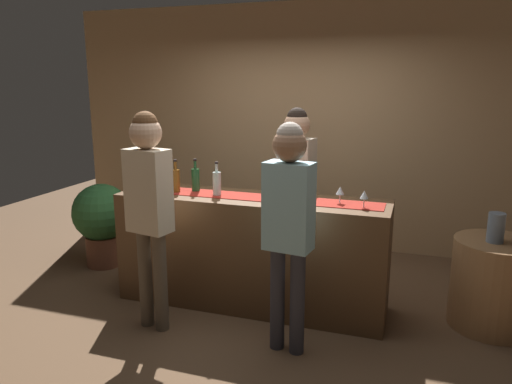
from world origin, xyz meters
The scene contains 16 objects.
ground_plane centered at (0.00, 0.00, 0.00)m, with size 10.00×10.00×0.00m, color brown.
back_wall centered at (0.00, 1.90, 1.45)m, with size 6.00×0.12×2.90m, color tan.
bar_counter centered at (0.00, 0.00, 0.50)m, with size 2.40×0.60×1.00m, color #543821.
counter_runner_cloth centered at (0.00, 0.00, 1.01)m, with size 2.28×0.28×0.01m, color maroon.
wine_bottle_clear centered at (-0.31, -0.03, 1.12)m, with size 0.07×0.07×0.30m.
wine_bottle_green centered at (-0.56, 0.06, 1.12)m, with size 0.07×0.07×0.30m.
wine_bottle_amber centered at (-0.71, -0.04, 1.12)m, with size 0.07×0.07×0.30m.
wine_glass_near_customer centered at (0.32, -0.03, 1.11)m, with size 0.07×0.07×0.14m.
wine_glass_mid_counter centered at (0.77, 0.02, 1.11)m, with size 0.07×0.07×0.14m.
wine_glass_far_end centered at (0.98, -0.07, 1.11)m, with size 0.07×0.07×0.14m.
bartender centered at (0.26, 0.58, 1.09)m, with size 0.38×0.28×1.76m.
customer_sipping centered at (0.51, -0.66, 1.07)m, with size 0.36×0.24×1.72m.
customer_browsing centered at (-0.62, -0.67, 1.11)m, with size 0.37×0.26×1.78m.
round_side_table centered at (2.03, 0.24, 0.37)m, with size 0.68×0.68×0.74m, color #996B42.
vase_on_side_table centered at (1.99, 0.20, 0.86)m, with size 0.13×0.13×0.24m, color slate.
potted_plant_tall centered at (-1.86, 0.40, 0.53)m, with size 0.62×0.62×0.91m.
Camera 1 is at (1.36, -3.91, 1.99)m, focal length 34.16 mm.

